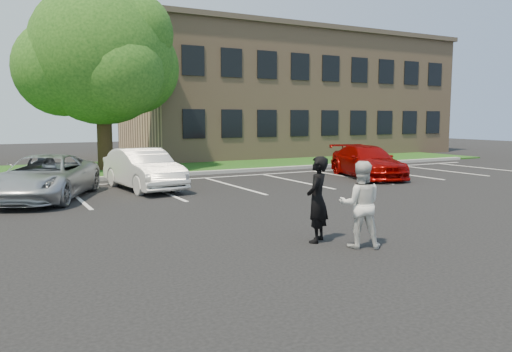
{
  "coord_description": "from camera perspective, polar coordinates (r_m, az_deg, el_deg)",
  "views": [
    {
      "loc": [
        -5.28,
        -8.73,
        2.55
      ],
      "look_at": [
        0.0,
        1.0,
        1.25
      ],
      "focal_mm": 35.0,
      "sensor_mm": 36.0,
      "label": 1
    }
  ],
  "objects": [
    {
      "name": "ground_plane",
      "position": [
        10.52,
        2.62,
        -7.34
      ],
      "size": [
        90.0,
        90.0,
        0.0
      ],
      "primitive_type": "plane",
      "color": "black",
      "rests_on": "ground"
    },
    {
      "name": "curb",
      "position": [
        21.54,
        -14.09,
        -0.1
      ],
      "size": [
        40.0,
        0.3,
        0.15
      ],
      "primitive_type": "cube",
      "color": "gray",
      "rests_on": "ground"
    },
    {
      "name": "grass_strip",
      "position": [
        25.41,
        -16.35,
        0.77
      ],
      "size": [
        44.0,
        8.0,
        0.08
      ],
      "primitive_type": "cube",
      "color": "#164B0E",
      "rests_on": "ground"
    },
    {
      "name": "stall_lines",
      "position": [
        19.08,
        -7.72,
        -1.02
      ],
      "size": [
        34.0,
        5.36,
        0.01
      ],
      "color": "silver",
      "rests_on": "ground"
    },
    {
      "name": "office_building",
      "position": [
        36.31,
        3.67,
        9.24
      ],
      "size": [
        22.4,
        10.4,
        8.3
      ],
      "color": "#9E7F60",
      "rests_on": "ground"
    },
    {
      "name": "tree",
      "position": [
        25.09,
        -17.06,
        12.82
      ],
      "size": [
        7.8,
        7.2,
        8.8
      ],
      "color": "black",
      "rests_on": "ground"
    },
    {
      "name": "man_black_suit",
      "position": [
        10.28,
        7.01,
        -2.68
      ],
      "size": [
        0.77,
        0.74,
        1.77
      ],
      "primitive_type": "imported",
      "rotation": [
        0.0,
        0.0,
        3.84
      ],
      "color": "black",
      "rests_on": "ground"
    },
    {
      "name": "man_white_shirt",
      "position": [
        10.0,
        11.83,
        -3.2
      ],
      "size": [
        1.05,
        0.99,
        1.71
      ],
      "primitive_type": "imported",
      "rotation": [
        0.0,
        0.0,
        2.59
      ],
      "color": "silver",
      "rests_on": "ground"
    },
    {
      "name": "car_silver_minivan",
      "position": [
        16.85,
        -23.02,
        -0.16
      ],
      "size": [
        4.23,
        5.5,
        1.39
      ],
      "primitive_type": "imported",
      "rotation": [
        0.0,
        0.0,
        -0.45
      ],
      "color": "#B1B5BA",
      "rests_on": "ground"
    },
    {
      "name": "car_white_sedan",
      "position": [
        18.17,
        -12.74,
        0.77
      ],
      "size": [
        1.99,
        4.53,
        1.45
      ],
      "primitive_type": "imported",
      "rotation": [
        0.0,
        0.0,
        0.11
      ],
      "color": "white",
      "rests_on": "ground"
    },
    {
      "name": "car_red_compact",
      "position": [
        21.76,
        12.6,
        1.6
      ],
      "size": [
        3.01,
        4.98,
        1.35
      ],
      "primitive_type": "imported",
      "rotation": [
        0.0,
        0.0,
        -0.26
      ],
      "color": "#870301",
      "rests_on": "ground"
    }
  ]
}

